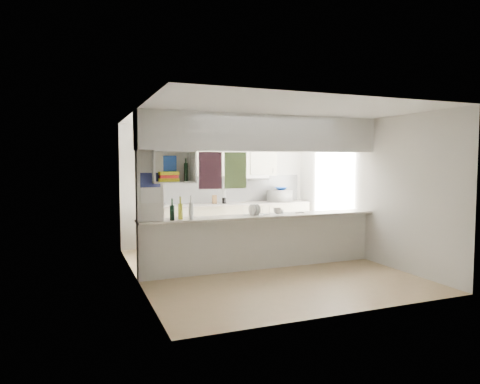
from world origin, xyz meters
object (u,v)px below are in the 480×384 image
microwave (280,196)px  wine_bottles (182,211)px  bowl (281,189)px  dish_rack (256,211)px

microwave → wine_bottles: size_ratio=1.29×
bowl → wine_bottles: 3.59m
bowl → dish_rack: size_ratio=0.60×
bowl → wine_bottles: wine_bottles is taller
microwave → bowl: size_ratio=1.83×
dish_rack → wine_bottles: bearing=168.4°
microwave → bowl: (0.05, 0.03, 0.17)m
wine_bottles → dish_rack: bearing=3.8°
bowl → dish_rack: (-1.54, -2.10, -0.22)m
dish_rack → wine_bottles: 1.31m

